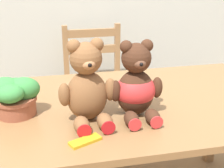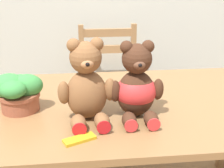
{
  "view_description": "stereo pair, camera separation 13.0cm",
  "coord_description": "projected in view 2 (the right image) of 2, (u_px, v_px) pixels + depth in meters",
  "views": [
    {
      "loc": [
        -0.4,
        -0.87,
        1.34
      ],
      "look_at": [
        -0.14,
        0.32,
        0.87
      ],
      "focal_mm": 50.0,
      "sensor_mm": 36.0,
      "label": 1
    },
    {
      "loc": [
        -0.27,
        -0.89,
        1.34
      ],
      "look_at": [
        -0.14,
        0.32,
        0.87
      ],
      "focal_mm": 50.0,
      "sensor_mm": 36.0,
      "label": 2
    }
  ],
  "objects": [
    {
      "name": "dining_table",
      "position": [
        138.0,
        118.0,
        1.53
      ],
      "size": [
        1.48,
        0.91,
        0.72
      ],
      "color": "olive",
      "rests_on": "ground_plane"
    },
    {
      "name": "teddy_bear_right",
      "position": [
        136.0,
        87.0,
        1.32
      ],
      "size": [
        0.23,
        0.23,
        0.33
      ],
      "rotation": [
        0.0,
        0.0,
        3.15
      ],
      "color": "#472819",
      "rests_on": "dining_table"
    },
    {
      "name": "chocolate_bar",
      "position": [
        79.0,
        139.0,
        1.17
      ],
      "size": [
        0.13,
        0.09,
        0.01
      ],
      "primitive_type": "cube",
      "rotation": [
        0.0,
        0.0,
        0.42
      ],
      "color": "gold",
      "rests_on": "dining_table"
    },
    {
      "name": "wooden_chair_behind",
      "position": [
        110.0,
        85.0,
        2.38
      ],
      "size": [
        0.45,
        0.44,
        0.91
      ],
      "rotation": [
        0.0,
        0.0,
        3.14
      ],
      "color": "#997047",
      "rests_on": "ground_plane"
    },
    {
      "name": "teddy_bear_left",
      "position": [
        87.0,
        86.0,
        1.28
      ],
      "size": [
        0.24,
        0.25,
        0.35
      ],
      "rotation": [
        0.0,
        0.0,
        3.21
      ],
      "color": "brown",
      "rests_on": "dining_table"
    },
    {
      "name": "potted_plant",
      "position": [
        18.0,
        91.0,
        1.38
      ],
      "size": [
        0.22,
        0.2,
        0.17
      ],
      "color": "#9E5138",
      "rests_on": "dining_table"
    }
  ]
}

